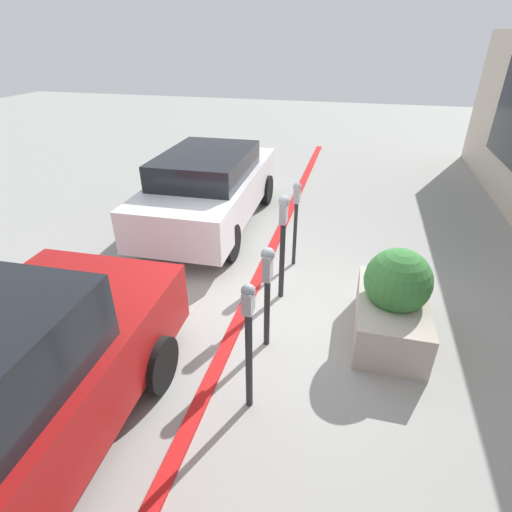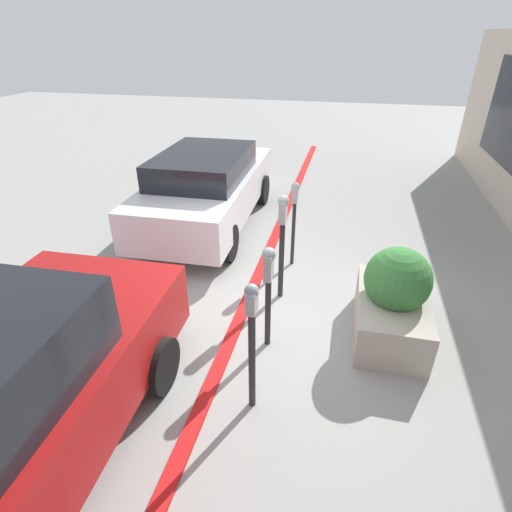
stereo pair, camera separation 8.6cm
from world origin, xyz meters
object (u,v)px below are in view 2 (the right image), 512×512
object	(u,v)px
parking_meter_fourth	(294,209)
planter_box	(393,301)
parked_car_middle	(207,187)
parking_meter_nearest	(252,332)
parking_meter_middle	(282,232)
parking_meter_second	(268,280)

from	to	relation	value
parking_meter_fourth	planter_box	size ratio (longest dim) A/B	0.97
parked_car_middle	planter_box	bearing A→B (deg)	-130.25
parking_meter_nearest	parking_meter_fourth	world-z (taller)	parking_meter_nearest
planter_box	parking_meter_fourth	bearing A→B (deg)	44.52
parking_meter_middle	parking_meter_fourth	world-z (taller)	parking_meter_middle
parking_meter_nearest	parked_car_middle	size ratio (longest dim) A/B	0.34
parking_meter_nearest	parked_car_middle	xyz separation A→B (m)	(4.19, 1.91, -0.17)
parking_meter_nearest	parking_meter_fourth	distance (m)	3.00
parking_meter_second	planter_box	world-z (taller)	parking_meter_second
parking_meter_middle	parking_meter_fourth	xyz separation A→B (m)	(0.98, -0.03, -0.05)
parking_meter_second	planter_box	distance (m)	1.63
parked_car_middle	parking_meter_fourth	bearing A→B (deg)	-123.95
parking_meter_fourth	parked_car_middle	distance (m)	2.23
parking_meter_second	parked_car_middle	distance (m)	3.74
parking_meter_nearest	parked_car_middle	bearing A→B (deg)	24.50
parking_meter_fourth	planter_box	world-z (taller)	parking_meter_fourth
parking_meter_fourth	parked_car_middle	size ratio (longest dim) A/B	0.33
parking_meter_middle	planter_box	world-z (taller)	parking_meter_middle
parking_meter_fourth	parked_car_middle	xyz separation A→B (m)	(1.19, 1.87, -0.20)
parking_meter_nearest	parking_meter_fourth	size ratio (longest dim) A/B	1.05
planter_box	parked_car_middle	size ratio (longest dim) A/B	0.34
parking_meter_middle	planter_box	bearing A→B (deg)	-109.23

